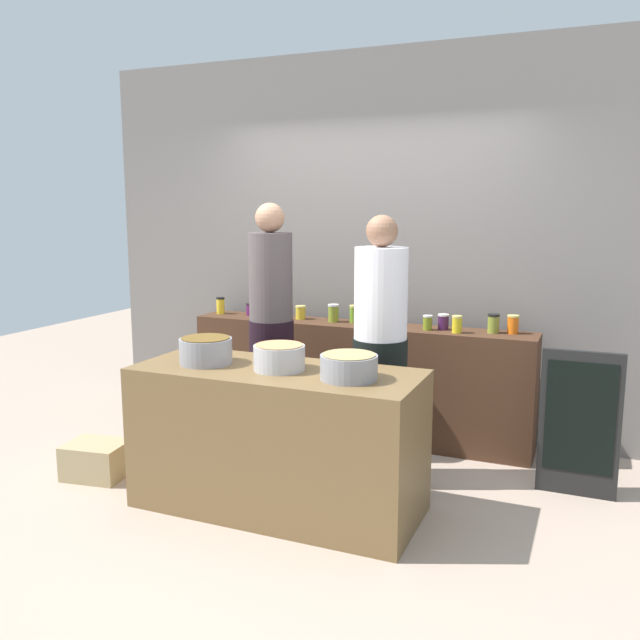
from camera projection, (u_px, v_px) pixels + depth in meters
ground at (299, 488)px, 4.34m from camera, size 12.00×12.00×0.00m
storefront_wall at (373, 244)px, 5.40m from camera, size 4.80×0.12×3.00m
display_shelf at (357, 380)px, 5.26m from camera, size 2.70×0.36×0.90m
prep_table at (278, 439)px, 3.99m from camera, size 1.70×0.70×0.86m
preserve_jar_0 at (221, 305)px, 5.67m from camera, size 0.07×0.07×0.14m
preserve_jar_1 at (251, 309)px, 5.59m from camera, size 0.08×0.08×0.10m
preserve_jar_2 at (265, 311)px, 5.48m from camera, size 0.08×0.08×0.11m
preserve_jar_3 at (301, 312)px, 5.40m from camera, size 0.08×0.08×0.11m
preserve_jar_4 at (333, 313)px, 5.27m from camera, size 0.09×0.09×0.14m
preserve_jar_5 at (354, 314)px, 5.23m from camera, size 0.07×0.07×0.14m
preserve_jar_6 at (366, 317)px, 5.08m from camera, size 0.08×0.08×0.13m
preserve_jar_7 at (389, 317)px, 5.10m from camera, size 0.07×0.07×0.13m
preserve_jar_8 at (428, 323)px, 4.92m from camera, size 0.07×0.07×0.11m
preserve_jar_9 at (443, 322)px, 4.94m from camera, size 0.08×0.08×0.12m
preserve_jar_10 at (457, 324)px, 4.81m from camera, size 0.07×0.07×0.13m
preserve_jar_11 at (493, 323)px, 4.81m from camera, size 0.09×0.09×0.14m
preserve_jar_12 at (513, 324)px, 4.78m from camera, size 0.08×0.08×0.13m
cooking_pot_left at (206, 351)px, 4.05m from camera, size 0.32×0.32×0.16m
cooking_pot_center at (279, 357)px, 3.89m from camera, size 0.30×0.30×0.15m
cooking_pot_right at (349, 367)px, 3.68m from camera, size 0.32×0.32×0.14m
cook_with_tongs at (271, 342)px, 4.78m from camera, size 0.32×0.32×1.83m
cook_in_cap at (380, 363)px, 4.35m from camera, size 0.36×0.36×1.75m
bread_crate at (97, 460)px, 4.50m from camera, size 0.43×0.37×0.23m
chalkboard_sign at (579, 423)px, 4.16m from camera, size 0.48×0.05×0.93m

